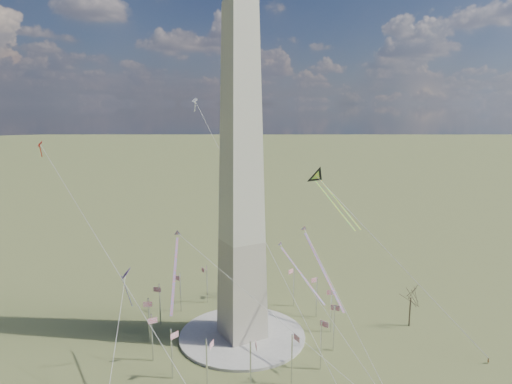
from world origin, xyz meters
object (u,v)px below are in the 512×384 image
washington_monument (241,172)px  person_east (488,361)px  kite_delta_black (319,179)px  tree_near (411,296)px

washington_monument → person_east: size_ratio=67.02×
person_east → kite_delta_black: kite_delta_black is taller
washington_monument → person_east: washington_monument is taller
tree_near → person_east: tree_near is taller
washington_monument → person_east: 80.54m
washington_monument → kite_delta_black: washington_monument is taller
person_east → kite_delta_black: bearing=-118.0°
washington_monument → tree_near: washington_monument is taller
washington_monument → person_east: bearing=-40.6°
tree_near → kite_delta_black: (-12.79, 29.99, 31.75)m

